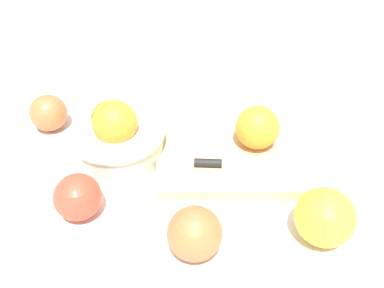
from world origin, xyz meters
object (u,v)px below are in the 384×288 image
at_px(bowl, 117,135).
at_px(orange_on_board, 257,127).
at_px(knife, 228,165).
at_px(apple_front_center, 195,233).
at_px(apple_front_left, 78,197).
at_px(cutting_board, 232,159).
at_px(apple_front_right, 325,217).
at_px(apple_back_left, 48,113).

xyz_separation_m(bowl, orange_on_board, (0.23, -0.03, 0.01)).
relative_size(orange_on_board, knife, 0.48).
bearing_deg(knife, apple_front_center, -118.54).
distance_m(apple_front_center, apple_front_left, 0.18).
relative_size(cutting_board, apple_front_center, 3.37).
height_order(apple_front_right, apple_front_center, apple_front_right).
relative_size(cutting_board, apple_front_right, 3.03).
height_order(bowl, orange_on_board, bowl).
bearing_deg(cutting_board, apple_front_center, -118.05).
bearing_deg(knife, apple_front_right, -52.25).
distance_m(apple_front_center, apple_back_left, 0.39).
bearing_deg(apple_back_left, apple_front_center, -53.39).
height_order(bowl, knife, bowl).
distance_m(bowl, apple_back_left, 0.16).
height_order(orange_on_board, apple_front_right, orange_on_board).
bearing_deg(knife, bowl, 156.10).
distance_m(orange_on_board, apple_front_left, 0.31).
bearing_deg(apple_front_center, apple_back_left, 126.61).
bearing_deg(apple_front_center, bowl, 115.59).
height_order(orange_on_board, apple_front_left, orange_on_board).
bearing_deg(cutting_board, orange_on_board, 25.67).
bearing_deg(apple_back_left, bowl, -36.85).
distance_m(bowl, apple_front_left, 0.14).
height_order(cutting_board, apple_front_left, apple_front_left).
height_order(apple_front_center, apple_back_left, apple_front_center).
xyz_separation_m(bowl, apple_front_center, (0.10, -0.21, -0.01)).
bearing_deg(orange_on_board, apple_front_left, -161.59).
height_order(bowl, apple_front_center, bowl).
height_order(apple_front_right, apple_back_left, apple_front_right).
bearing_deg(apple_front_center, cutting_board, 61.95).
bearing_deg(knife, orange_on_board, 40.73).
xyz_separation_m(bowl, apple_front_right, (0.28, -0.22, -0.00)).
bearing_deg(cutting_board, knife, -115.62).
height_order(cutting_board, apple_front_right, apple_front_right).
distance_m(bowl, apple_front_center, 0.24).
relative_size(apple_front_right, apple_front_center, 1.11).
bearing_deg(orange_on_board, apple_back_left, 161.02).
xyz_separation_m(bowl, cutting_board, (0.19, -0.05, -0.03)).
bearing_deg(cutting_board, apple_front_left, -162.95).
distance_m(apple_front_right, apple_front_left, 0.35).
distance_m(bowl, cutting_board, 0.20).
bearing_deg(knife, cutting_board, 64.38).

